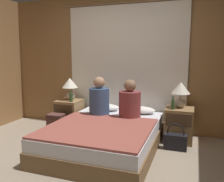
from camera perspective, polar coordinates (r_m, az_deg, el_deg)
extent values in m
plane|color=gray|center=(3.16, -6.05, -18.00)|extent=(16.00, 16.00, 0.00)
cube|color=olive|center=(4.47, 3.47, 6.64)|extent=(4.89, 0.06, 2.50)
cube|color=white|center=(4.41, 3.23, 5.32)|extent=(2.22, 0.02, 2.30)
cylinder|color=brown|center=(4.49, 3.37, 20.39)|extent=(2.42, 0.02, 0.02)
cube|color=brown|center=(3.66, -1.58, -12.14)|extent=(1.49, 1.97, 0.22)
cube|color=silver|center=(3.60, -1.59, -9.19)|extent=(1.45, 1.93, 0.18)
cube|color=#937047|center=(4.65, -10.23, -5.53)|extent=(0.44, 0.43, 0.55)
cube|color=#4C3823|center=(4.43, -11.69, -4.46)|extent=(0.39, 0.02, 0.20)
cube|color=#937047|center=(4.07, 15.82, -7.82)|extent=(0.44, 0.43, 0.55)
cube|color=#4C3823|center=(3.83, 15.69, -6.76)|extent=(0.39, 0.02, 0.20)
ellipsoid|color=#B2A899|center=(4.62, -10.03, -1.18)|extent=(0.18, 0.18, 0.14)
cylinder|color=#B2A893|center=(4.60, -10.07, 0.25)|extent=(0.02, 0.02, 0.09)
cone|color=silver|center=(4.58, -10.12, 1.97)|extent=(0.30, 0.30, 0.19)
ellipsoid|color=#B2A899|center=(4.04, 16.08, -2.86)|extent=(0.18, 0.18, 0.14)
cylinder|color=#B2A893|center=(4.02, 16.16, -1.22)|extent=(0.02, 0.02, 0.09)
cone|color=silver|center=(4.00, 16.24, 0.74)|extent=(0.30, 0.30, 0.19)
ellipsoid|color=white|center=(4.38, -1.90, -3.86)|extent=(0.57, 0.31, 0.12)
ellipsoid|color=white|center=(4.19, 6.52, -4.51)|extent=(0.57, 0.31, 0.12)
cube|color=#994C42|center=(3.32, -3.33, -8.89)|extent=(1.43, 1.36, 0.03)
cylinder|color=#38517A|center=(4.01, -3.08, -2.59)|extent=(0.34, 0.34, 0.46)
sphere|color=#A87A5B|center=(3.96, -3.11, 2.04)|extent=(0.19, 0.19, 0.19)
cylinder|color=brown|center=(3.84, 4.29, -3.31)|extent=(0.35, 0.35, 0.44)
sphere|color=#846047|center=(3.79, 4.35, 1.32)|extent=(0.19, 0.19, 0.19)
cylinder|color=#2D4C28|center=(4.43, -9.80, -1.56)|extent=(0.06, 0.06, 0.15)
cylinder|color=#2D4C28|center=(4.41, -9.83, -0.20)|extent=(0.02, 0.02, 0.06)
cylinder|color=#2D4C28|center=(3.89, 14.40, -3.20)|extent=(0.06, 0.06, 0.15)
cylinder|color=#2D4C28|center=(3.87, 14.46, -1.68)|extent=(0.02, 0.02, 0.06)
cube|color=brown|center=(4.35, -13.31, -7.85)|extent=(0.28, 0.19, 0.38)
cube|color=#452824|center=(4.29, -13.51, -5.98)|extent=(0.25, 0.20, 0.08)
cube|color=black|center=(3.77, 14.99, -11.75)|extent=(0.34, 0.14, 0.23)
torus|color=black|center=(3.71, 15.09, -9.47)|extent=(0.25, 0.02, 0.25)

